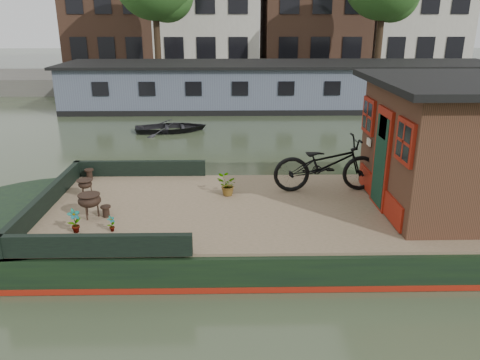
{
  "coord_description": "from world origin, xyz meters",
  "views": [
    {
      "loc": [
        -2.4,
        -8.34,
        4.1
      ],
      "look_at": [
        -2.23,
        0.5,
        1.02
      ],
      "focal_mm": 35.0,
      "sensor_mm": 36.0,
      "label": 1
    }
  ],
  "objects_px": {
    "cabin": "(477,144)",
    "brazier_rear": "(86,188)",
    "dinghy": "(171,124)",
    "brazier_front": "(90,206)",
    "potted_plant_a": "(75,221)",
    "bicycle": "(326,164)"
  },
  "relations": [
    {
      "from": "cabin",
      "to": "brazier_rear",
      "type": "xyz_separation_m",
      "value": [
        -7.54,
        0.59,
        -1.04
      ]
    },
    {
      "from": "brazier_rear",
      "to": "dinghy",
      "type": "xyz_separation_m",
      "value": [
        0.68,
        8.54,
        -0.55
      ]
    },
    {
      "from": "dinghy",
      "to": "brazier_front",
      "type": "bearing_deg",
      "value": 167.44
    },
    {
      "from": "potted_plant_a",
      "to": "brazier_rear",
      "type": "xyz_separation_m",
      "value": [
        -0.31,
        1.68,
        -0.03
      ]
    },
    {
      "from": "cabin",
      "to": "potted_plant_a",
      "type": "xyz_separation_m",
      "value": [
        -7.23,
        -1.09,
        -1.02
      ]
    },
    {
      "from": "brazier_front",
      "to": "bicycle",
      "type": "bearing_deg",
      "value": 16.26
    },
    {
      "from": "brazier_front",
      "to": "brazier_rear",
      "type": "bearing_deg",
      "value": 110.53
    },
    {
      "from": "cabin",
      "to": "potted_plant_a",
      "type": "relative_size",
      "value": 9.43
    },
    {
      "from": "bicycle",
      "to": "potted_plant_a",
      "type": "bearing_deg",
      "value": 110.43
    },
    {
      "from": "cabin",
      "to": "bicycle",
      "type": "bearing_deg",
      "value": 161.49
    },
    {
      "from": "cabin",
      "to": "bicycle",
      "type": "relative_size",
      "value": 1.82
    },
    {
      "from": "bicycle",
      "to": "brazier_rear",
      "type": "height_order",
      "value": "bicycle"
    },
    {
      "from": "brazier_rear",
      "to": "potted_plant_a",
      "type": "bearing_deg",
      "value": -79.55
    },
    {
      "from": "bicycle",
      "to": "dinghy",
      "type": "xyz_separation_m",
      "value": [
        -4.24,
        8.25,
        -0.95
      ]
    },
    {
      "from": "cabin",
      "to": "brazier_rear",
      "type": "relative_size",
      "value": 10.9
    },
    {
      "from": "cabin",
      "to": "brazier_front",
      "type": "distance_m",
      "value": 7.24
    },
    {
      "from": "brazier_front",
      "to": "brazier_rear",
      "type": "xyz_separation_m",
      "value": [
        -0.39,
        1.04,
        -0.04
      ]
    },
    {
      "from": "potted_plant_a",
      "to": "brazier_front",
      "type": "relative_size",
      "value": 0.94
    },
    {
      "from": "bicycle",
      "to": "brazier_rear",
      "type": "relative_size",
      "value": 5.98
    },
    {
      "from": "bicycle",
      "to": "brazier_front",
      "type": "bearing_deg",
      "value": 103.63
    },
    {
      "from": "bicycle",
      "to": "brazier_rear",
      "type": "distance_m",
      "value": 4.95
    },
    {
      "from": "dinghy",
      "to": "potted_plant_a",
      "type": "bearing_deg",
      "value": 167.11
    }
  ]
}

